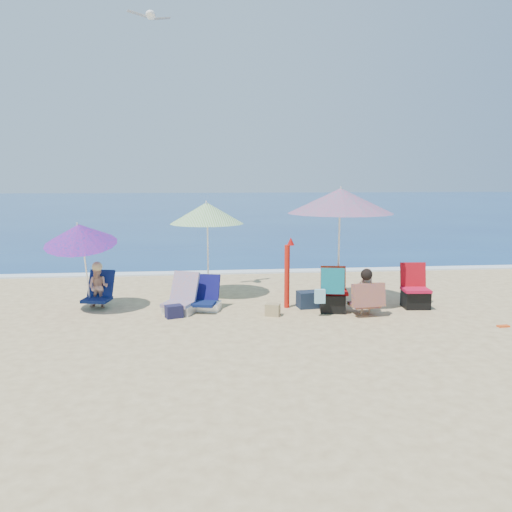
{
  "coord_description": "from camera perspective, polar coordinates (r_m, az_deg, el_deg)",
  "views": [
    {
      "loc": [
        -1.39,
        -9.3,
        2.67
      ],
      "look_at": [
        -0.3,
        1.0,
        1.1
      ],
      "focal_mm": 36.13,
      "sensor_mm": 36.0,
      "label": 1
    }
  ],
  "objects": [
    {
      "name": "umbrella_blue",
      "position": [
        10.68,
        -18.92,
        2.31
      ],
      "size": [
        1.49,
        1.54,
        1.93
      ],
      "color": "white",
      "rests_on": "ground"
    },
    {
      "name": "camp_chair_right",
      "position": [
        10.47,
        8.44,
        -4.34
      ],
      "size": [
        0.8,
        0.77,
        0.94
      ],
      "color": "red",
      "rests_on": "ground"
    },
    {
      "name": "chair_navy",
      "position": [
        10.6,
        -5.49,
        -4.97
      ],
      "size": [
        0.69,
        0.8,
        0.7
      ],
      "color": "#0C1743",
      "rests_on": "ground"
    },
    {
      "name": "orange_item",
      "position": [
        10.42,
        25.7,
        -7.01
      ],
      "size": [
        0.22,
        0.12,
        0.03
      ],
      "color": "#E04B17",
      "rests_on": "ground"
    },
    {
      "name": "bag_black_a",
      "position": [
        11.43,
        -5.94,
        -4.33
      ],
      "size": [
        0.37,
        0.32,
        0.23
      ],
      "color": "black",
      "rests_on": "ground"
    },
    {
      "name": "camp_chair_left",
      "position": [
        11.21,
        17.21,
        -4.1
      ],
      "size": [
        0.59,
        0.61,
        0.92
      ],
      "color": "#BA0D2F",
      "rests_on": "ground"
    },
    {
      "name": "person_left",
      "position": [
        11.18,
        -17.04,
        -3.27
      ],
      "size": [
        0.64,
        0.75,
        0.97
      ],
      "color": "tan",
      "rests_on": "ground"
    },
    {
      "name": "sea",
      "position": [
        54.38,
        -4.58,
        5.74
      ],
      "size": [
        120.0,
        80.0,
        0.12
      ],
      "color": "navy",
      "rests_on": "ground"
    },
    {
      "name": "bag_tan",
      "position": [
        10.13,
        1.86,
        -5.97
      ],
      "size": [
        0.33,
        0.28,
        0.24
      ],
      "color": "#9D8659",
      "rests_on": "ground"
    },
    {
      "name": "furled_umbrella",
      "position": [
        10.67,
        3.53,
        -1.51
      ],
      "size": [
        0.27,
        0.34,
        1.45
      ],
      "color": "red",
      "rests_on": "ground"
    },
    {
      "name": "person_center",
      "position": [
        10.32,
        12.13,
        -3.96
      ],
      "size": [
        0.67,
        0.64,
        0.94
      ],
      "color": "tan",
      "rests_on": "ground"
    },
    {
      "name": "umbrella_turquoise",
      "position": [
        10.79,
        9.32,
        6.04
      ],
      "size": [
        2.62,
        2.62,
        2.51
      ],
      "color": "silver",
      "rests_on": "ground"
    },
    {
      "name": "foam",
      "position": [
        14.7,
        -0.51,
        -1.76
      ],
      "size": [
        120.0,
        0.5,
        0.04
      ],
      "color": "white",
      "rests_on": "ground"
    },
    {
      "name": "bag_navy_a",
      "position": [
        10.12,
        -9.07,
        -6.08
      ],
      "size": [
        0.37,
        0.32,
        0.24
      ],
      "color": "#191836",
      "rests_on": "ground"
    },
    {
      "name": "ground",
      "position": [
        9.77,
        2.38,
        -7.24
      ],
      "size": [
        120.0,
        120.0,
        0.0
      ],
      "color": "#D8BC84",
      "rests_on": "ground"
    },
    {
      "name": "bag_navy_b",
      "position": [
        10.8,
        5.85,
        -4.81
      ],
      "size": [
        0.5,
        0.4,
        0.34
      ],
      "color": "#172132",
      "rests_on": "ground"
    },
    {
      "name": "seagull",
      "position": [
        11.61,
        -11.6,
        24.66
      ],
      "size": [
        0.86,
        0.63,
        0.16
      ],
      "color": "white"
    },
    {
      "name": "umbrella_striped",
      "position": [
        11.43,
        -5.48,
        4.74
      ],
      "size": [
        1.9,
        1.9,
        2.18
      ],
      "color": "white",
      "rests_on": "ground"
    },
    {
      "name": "chair_rainbow",
      "position": [
        10.45,
        -8.32,
        -5.09
      ],
      "size": [
        0.8,
        0.87,
        0.79
      ],
      "color": "#D06349",
      "rests_on": "ground"
    }
  ]
}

